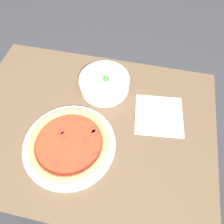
{
  "coord_description": "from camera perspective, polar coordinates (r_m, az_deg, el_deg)",
  "views": [
    {
      "loc": [
        0.19,
        -0.41,
        1.51
      ],
      "look_at": [
        0.09,
        0.06,
        0.75
      ],
      "focal_mm": 35.0,
      "sensor_mm": 36.0,
      "label": 1
    }
  ],
  "objects": [
    {
      "name": "pizza",
      "position": [
        0.85,
        -11.14,
        -8.06
      ],
      "size": [
        0.35,
        0.35,
        0.04
      ],
      "color": "white",
      "rests_on": "dining_table"
    },
    {
      "name": "dining_table",
      "position": [
        1.01,
        -5.61,
        -6.44
      ],
      "size": [
        1.03,
        0.76,
        0.73
      ],
      "color": "brown",
      "rests_on": "ground_plane"
    },
    {
      "name": "fork",
      "position": [
        0.93,
        10.41,
        -0.51
      ],
      "size": [
        0.01,
        0.17,
        0.0
      ],
      "rotation": [
        0.0,
        0.0,
        1.57
      ],
      "color": "silver",
      "rests_on": "napkin"
    },
    {
      "name": "knife",
      "position": [
        0.93,
        13.62,
        -1.46
      ],
      "size": [
        0.01,
        0.19,
        0.01
      ],
      "rotation": [
        0.0,
        0.0,
        1.57
      ],
      "color": "silver",
      "rests_on": "napkin"
    },
    {
      "name": "napkin",
      "position": [
        0.94,
        12.16,
        -0.86
      ],
      "size": [
        0.22,
        0.22,
        0.0
      ],
      "color": "white",
      "rests_on": "dining_table"
    },
    {
      "name": "ground_plane",
      "position": [
        1.58,
        -3.72,
        -16.08
      ],
      "size": [
        8.0,
        8.0,
        0.0
      ],
      "primitive_type": "plane",
      "color": "#333338"
    },
    {
      "name": "bowl",
      "position": [
        0.98,
        -1.95,
        7.7
      ],
      "size": [
        0.22,
        0.22,
        0.08
      ],
      "color": "white",
      "rests_on": "dining_table"
    }
  ]
}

